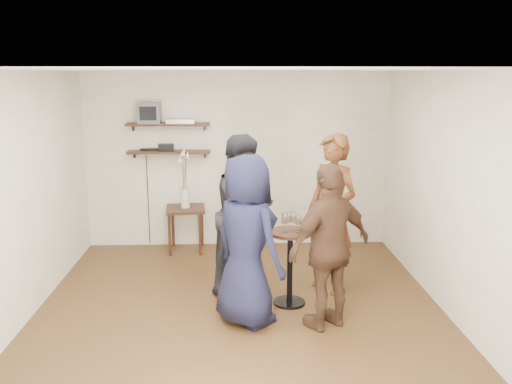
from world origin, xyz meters
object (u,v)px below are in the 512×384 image
dvd_deck (181,121)px  person_navy (247,241)px  crt_monitor (150,113)px  person_plaid (332,213)px  side_table (186,215)px  person_dark (245,214)px  drinks_table (290,257)px  radio (166,147)px  person_brown (330,247)px

dvd_deck → person_navy: bearing=-71.0°
crt_monitor → person_plaid: (2.36, -1.72, -1.07)m
crt_monitor → dvd_deck: size_ratio=0.80×
side_table → person_navy: (0.84, -2.40, 0.35)m
person_dark → drinks_table: bearing=-90.0°
radio → crt_monitor: bearing=180.0°
dvd_deck → person_plaid: bearing=-42.0°
side_table → person_navy: person_navy is taller
drinks_table → radio: bearing=127.0°
crt_monitor → person_brown: bearing=-51.3°
person_plaid → crt_monitor: bearing=-163.6°
dvd_deck → drinks_table: dvd_deck is taller
side_table → person_plaid: person_plaid is taller
crt_monitor → radio: crt_monitor is taller
dvd_deck → side_table: dvd_deck is taller
side_table → person_dark: (0.84, -1.50, 0.39)m
radio → person_navy: (1.11, -2.58, -0.62)m
side_table → person_navy: 2.57m
dvd_deck → radio: (-0.22, 0.00, -0.38)m
side_table → person_plaid: (1.86, -1.55, 0.40)m
drinks_table → person_navy: bearing=-137.8°
person_dark → person_brown: bearing=-98.2°
side_table → drinks_table: drinks_table is taller
crt_monitor → person_brown: (2.17, -2.70, -1.16)m
person_plaid → person_dark: person_plaid is taller
person_brown → person_dark: bearing=-81.8°
crt_monitor → person_navy: crt_monitor is taller
drinks_table → person_dark: person_dark is taller
person_dark → person_navy: bearing=-137.5°
side_table → person_dark: 1.76m
dvd_deck → person_brown: size_ratio=0.23×
dvd_deck → drinks_table: (1.38, -2.13, -1.35)m
crt_monitor → side_table: crt_monitor is taller
dvd_deck → radio: size_ratio=1.82×
side_table → drinks_table: bearing=-55.7°
drinks_table → person_navy: person_navy is taller
drinks_table → person_plaid: bearing=37.4°
crt_monitor → drinks_table: bearing=-49.4°
person_brown → dvd_deck: bearing=-88.3°
person_plaid → person_navy: size_ratio=1.06×
radio → person_dark: 2.09m
crt_monitor → side_table: size_ratio=0.49×
radio → person_plaid: bearing=-38.9°
radio → person_plaid: size_ratio=0.12×
person_navy → radio: bearing=-18.9°
radio → person_brown: size_ratio=0.13×
radio → side_table: (0.27, -0.17, -0.97)m
crt_monitor → person_plaid: crt_monitor is taller
crt_monitor → side_table: (0.49, -0.17, -1.47)m
radio → side_table: bearing=-32.5°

